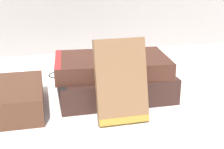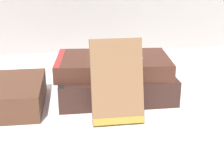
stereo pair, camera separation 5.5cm
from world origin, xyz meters
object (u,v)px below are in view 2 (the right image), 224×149
object	(u,v)px
book_flat_top	(110,65)
reading_glasses	(76,72)
book_flat_bottom	(113,85)
book_leaning_front	(117,84)
pocket_watch	(128,58)

from	to	relation	value
book_flat_top	reading_glasses	world-z (taller)	book_flat_top
book_flat_bottom	book_leaning_front	bearing A→B (deg)	-93.90
book_flat_top	book_flat_bottom	bearing A→B (deg)	-39.67
book_flat_bottom	book_leaning_front	size ratio (longest dim) A/B	1.60
book_leaning_front	reading_glasses	xyz separation A→B (m)	(-0.06, 0.26, -0.07)
book_leaning_front	reading_glasses	size ratio (longest dim) A/B	1.31
book_leaning_front	pocket_watch	distance (m)	0.09
book_leaning_front	pocket_watch	world-z (taller)	book_leaning_front
book_flat_top	book_leaning_front	size ratio (longest dim) A/B	1.64
book_leaning_front	book_flat_bottom	bearing A→B (deg)	85.46
book_flat_top	reading_glasses	size ratio (longest dim) A/B	2.16
book_flat_top	reading_glasses	bearing A→B (deg)	118.47
book_flat_top	book_leaning_front	world-z (taller)	book_leaning_front
book_leaning_front	pocket_watch	size ratio (longest dim) A/B	2.29
book_flat_bottom	pocket_watch	xyz separation A→B (m)	(0.03, -0.02, 0.06)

